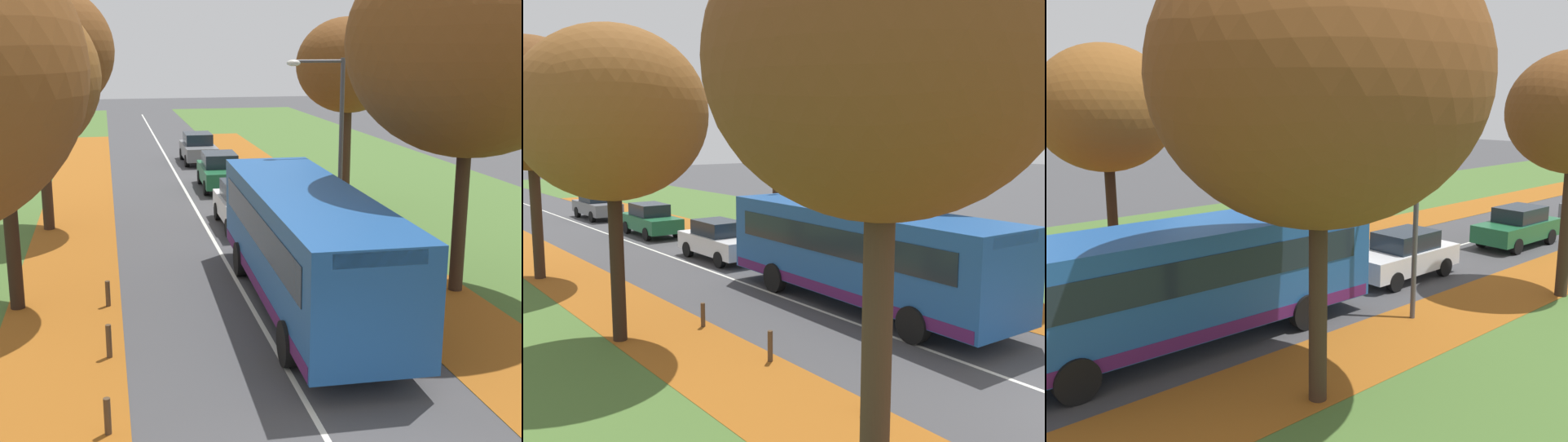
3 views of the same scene
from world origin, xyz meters
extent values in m
cube|color=#9E5619|center=(-4.60, 14.00, 0.01)|extent=(2.80, 60.00, 0.00)
cube|color=#476B2D|center=(9.20, 20.00, 0.00)|extent=(12.00, 90.00, 0.01)
cube|color=#9E5619|center=(4.60, 14.00, 0.01)|extent=(2.80, 60.00, 0.00)
cube|color=silver|center=(0.00, 20.00, 0.00)|extent=(0.12, 80.00, 0.01)
cylinder|color=#422D1E|center=(-5.75, 0.68, 2.23)|extent=(0.40, 0.40, 4.47)
ellipsoid|color=brown|center=(-5.75, 0.68, 6.15)|extent=(4.48, 4.48, 4.03)
cylinder|color=black|center=(-5.74, 9.69, 1.96)|extent=(0.35, 0.35, 3.93)
ellipsoid|color=brown|center=(-5.74, 9.69, 5.69)|extent=(4.69, 4.69, 4.22)
cylinder|color=#382619|center=(-5.50, 17.74, 2.14)|extent=(0.38, 0.38, 4.27)
ellipsoid|color=brown|center=(-5.50, 17.74, 6.20)|extent=(5.16, 5.16, 4.64)
cylinder|color=#382619|center=(5.61, 8.69, 2.04)|extent=(0.37, 0.37, 4.08)
ellipsoid|color=brown|center=(5.61, 8.69, 6.44)|extent=(6.29, 6.29, 5.66)
cylinder|color=#382619|center=(5.87, 18.82, 2.05)|extent=(0.37, 0.37, 4.11)
ellipsoid|color=brown|center=(5.87, 18.82, 5.62)|extent=(4.03, 4.03, 3.63)
cylinder|color=#4C3823|center=(-3.58, 3.07, 0.33)|extent=(0.12, 0.12, 0.67)
cylinder|color=#4C3823|center=(-3.52, 6.21, 0.37)|extent=(0.12, 0.12, 0.74)
cylinder|color=#4C3823|center=(-3.52, 9.35, 0.33)|extent=(0.12, 0.12, 0.67)
cylinder|color=#47474C|center=(4.00, 13.83, 3.00)|extent=(0.14, 0.14, 6.00)
cylinder|color=#47474C|center=(3.20, 13.83, 5.90)|extent=(1.60, 0.10, 0.10)
ellipsoid|color=silver|center=(2.40, 13.83, 5.85)|extent=(0.44, 0.28, 0.20)
cube|color=#1E5199|center=(1.33, 8.26, 1.73)|extent=(2.75, 10.46, 2.50)
cube|color=#19232D|center=(1.20, 3.12, 2.08)|extent=(2.30, 0.15, 1.30)
cube|color=#19232D|center=(1.33, 8.26, 2.13)|extent=(2.76, 9.21, 0.80)
cube|color=#4C1951|center=(1.33, 8.26, 0.66)|extent=(2.76, 10.25, 0.32)
cube|color=yellow|center=(1.20, 3.10, 2.80)|extent=(1.75, 0.12, 0.28)
cylinder|color=black|center=(2.44, 5.01, 0.48)|extent=(0.32, 0.97, 0.96)
cylinder|color=black|center=(0.06, 5.07, 0.48)|extent=(0.32, 0.97, 0.96)
cylinder|color=black|center=(2.58, 11.09, 0.48)|extent=(0.32, 0.97, 0.96)
cylinder|color=black|center=(0.21, 11.15, 0.48)|extent=(0.32, 0.97, 0.96)
cube|color=silver|center=(1.37, 16.63, 0.67)|extent=(1.72, 4.21, 0.70)
cube|color=#19232D|center=(1.37, 16.78, 1.32)|extent=(1.46, 2.02, 0.60)
cylinder|color=black|center=(2.14, 15.32, 0.32)|extent=(0.22, 0.64, 0.64)
cylinder|color=black|center=(0.58, 15.33, 0.32)|extent=(0.22, 0.64, 0.64)
cylinder|color=black|center=(2.16, 17.93, 0.32)|extent=(0.22, 0.64, 0.64)
cylinder|color=black|center=(0.59, 17.94, 0.32)|extent=(0.22, 0.64, 0.64)
cube|color=#1E6038|center=(1.61, 23.79, 0.67)|extent=(1.81, 4.24, 0.70)
cube|color=#19232D|center=(1.61, 23.94, 1.32)|extent=(1.50, 2.05, 0.60)
cylinder|color=black|center=(2.35, 22.46, 0.32)|extent=(0.24, 0.65, 0.64)
cylinder|color=black|center=(0.79, 22.51, 0.32)|extent=(0.24, 0.65, 0.64)
cylinder|color=black|center=(2.42, 25.07, 0.32)|extent=(0.24, 0.65, 0.64)
cylinder|color=black|center=(0.86, 25.11, 0.32)|extent=(0.24, 0.65, 0.64)
cube|color=slate|center=(1.59, 31.38, 0.67)|extent=(1.71, 4.21, 0.70)
cube|color=#19232D|center=(1.59, 31.53, 1.32)|extent=(1.45, 2.02, 0.60)
cylinder|color=black|center=(2.37, 30.07, 0.32)|extent=(0.22, 0.64, 0.64)
cylinder|color=black|center=(0.80, 30.08, 0.32)|extent=(0.22, 0.64, 0.64)
cylinder|color=black|center=(2.37, 32.68, 0.32)|extent=(0.22, 0.64, 0.64)
cylinder|color=black|center=(0.81, 32.68, 0.32)|extent=(0.22, 0.64, 0.64)
camera|label=1|loc=(-3.37, -8.31, 6.45)|focal=50.00mm
camera|label=2|loc=(-11.35, -4.74, 5.28)|focal=42.00mm
camera|label=3|loc=(13.94, 0.81, 6.05)|focal=42.00mm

